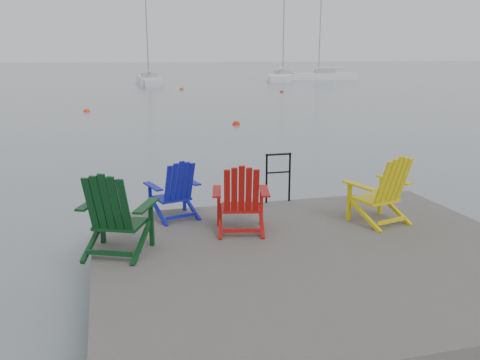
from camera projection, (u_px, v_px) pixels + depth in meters
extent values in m
plane|color=slate|center=(318.00, 286.00, 7.02)|extent=(400.00, 400.00, 0.00)
cube|color=#282624|center=(319.00, 259.00, 6.93)|extent=(6.00, 5.00, 0.20)
cylinder|color=black|center=(115.00, 265.00, 8.48)|extent=(0.26, 0.26, 1.20)
cylinder|color=black|center=(268.00, 249.00, 9.16)|extent=(0.26, 0.26, 1.20)
cylinder|color=black|center=(401.00, 235.00, 9.84)|extent=(0.26, 0.26, 1.20)
cylinder|color=black|center=(267.00, 179.00, 9.10)|extent=(0.04, 0.04, 0.90)
cylinder|color=black|center=(290.00, 177.00, 9.21)|extent=(0.04, 0.04, 0.90)
cylinder|color=black|center=(279.00, 154.00, 9.05)|extent=(0.48, 0.04, 0.04)
cylinder|color=black|center=(278.00, 172.00, 9.13)|extent=(0.44, 0.03, 0.03)
cube|color=#093313|center=(120.00, 224.00, 6.90)|extent=(0.78, 0.74, 0.05)
cube|color=#093313|center=(102.00, 221.00, 7.18)|extent=(0.07, 0.07, 0.65)
cube|color=#093313|center=(151.00, 224.00, 7.07)|extent=(0.07, 0.07, 0.65)
cube|color=#093313|center=(91.00, 203.00, 6.86)|extent=(0.41, 0.70, 0.03)
cube|color=#093313|center=(146.00, 205.00, 6.75)|extent=(0.41, 0.70, 0.03)
cube|color=#093313|center=(107.00, 205.00, 6.45)|extent=(0.64, 0.50, 0.79)
cube|color=#0F15A3|center=(172.00, 198.00, 8.36)|extent=(0.62, 0.58, 0.04)
cube|color=#0F15A3|center=(150.00, 200.00, 8.38)|extent=(0.06, 0.06, 0.55)
cube|color=#0F15A3|center=(184.00, 195.00, 8.68)|extent=(0.06, 0.06, 0.55)
cube|color=#0F15A3|center=(153.00, 186.00, 8.12)|extent=(0.27, 0.60, 0.03)
cube|color=#0F15A3|center=(190.00, 181.00, 8.45)|extent=(0.27, 0.60, 0.03)
cube|color=#0F15A3|center=(179.00, 183.00, 8.02)|extent=(0.53, 0.37, 0.67)
cube|color=#A3100B|center=(241.00, 208.00, 7.74)|extent=(0.66, 0.61, 0.04)
cube|color=#A3100B|center=(219.00, 207.00, 7.94)|extent=(0.06, 0.06, 0.59)
cube|color=#A3100B|center=(261.00, 206.00, 7.97)|extent=(0.06, 0.06, 0.59)
cube|color=#A3100B|center=(217.00, 191.00, 7.64)|extent=(0.27, 0.66, 0.03)
cube|color=#A3100B|center=(264.00, 191.00, 7.67)|extent=(0.27, 0.66, 0.03)
cube|color=#A3100B|center=(241.00, 191.00, 7.32)|extent=(0.57, 0.38, 0.73)
cube|color=#DCC10C|center=(375.00, 199.00, 8.14)|extent=(0.70, 0.65, 0.04)
cube|color=#DCC10C|center=(349.00, 202.00, 8.17)|extent=(0.07, 0.07, 0.62)
cube|color=#DCC10C|center=(381.00, 196.00, 8.50)|extent=(0.07, 0.07, 0.62)
cube|color=#DCC10C|center=(359.00, 186.00, 7.88)|extent=(0.30, 0.68, 0.03)
cube|color=#DCC10C|center=(394.00, 180.00, 8.24)|extent=(0.30, 0.68, 0.03)
cube|color=#DCC10C|center=(393.00, 182.00, 7.75)|extent=(0.60, 0.41, 0.76)
cube|color=silver|center=(149.00, 82.00, 53.35)|extent=(2.30, 8.45, 1.10)
cube|color=#9E9EA3|center=(149.00, 75.00, 52.78)|extent=(1.57, 2.55, 0.55)
cylinder|color=gray|center=(147.00, 25.00, 52.34)|extent=(0.12, 0.12, 10.52)
cube|color=white|center=(282.00, 78.00, 62.32)|extent=(6.67, 10.49, 1.10)
cube|color=#9E9EA3|center=(282.00, 72.00, 61.66)|extent=(2.98, 3.59, 0.55)
cylinder|color=gray|center=(284.00, 19.00, 61.13)|extent=(0.12, 0.12, 12.87)
cube|color=white|center=(321.00, 78.00, 63.47)|extent=(8.14, 3.37, 1.10)
cube|color=#9E9EA3|center=(325.00, 72.00, 63.33)|extent=(2.58, 1.82, 0.55)
cylinder|color=gray|center=(320.00, 32.00, 62.10)|extent=(0.12, 0.12, 9.89)
sphere|color=red|center=(236.00, 125.00, 23.03)|extent=(0.36, 0.36, 0.36)
sphere|color=#F1400E|center=(87.00, 112.00, 28.21)|extent=(0.36, 0.36, 0.36)
sphere|color=red|center=(282.00, 92.00, 42.56)|extent=(0.31, 0.31, 0.31)
sphere|color=#E63B0D|center=(182.00, 90.00, 45.57)|extent=(0.40, 0.40, 0.40)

